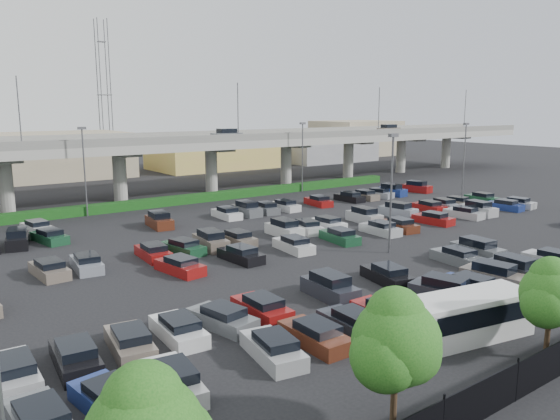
% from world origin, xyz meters
% --- Properties ---
extents(ground, '(280.00, 280.00, 0.00)m').
position_xyz_m(ground, '(0.00, 0.00, 0.00)').
color(ground, black).
extents(overpass, '(150.00, 13.00, 15.80)m').
position_xyz_m(overpass, '(-0.17, 31.96, 6.97)').
color(overpass, '#999891').
rests_on(overpass, ground).
extents(hedge, '(66.00, 1.60, 1.10)m').
position_xyz_m(hedge, '(0.00, 25.00, 0.55)').
color(hedge, '#123710').
rests_on(hedge, ground).
extents(shuttle_bus, '(8.06, 4.04, 2.47)m').
position_xyz_m(shuttle_bus, '(-10.06, -22.80, 1.35)').
color(shuttle_bus, silver).
rests_on(shuttle_bus, ground).
extents(parked_cars, '(62.89, 41.66, 1.67)m').
position_xyz_m(parked_cars, '(-1.13, -3.14, 0.60)').
color(parked_cars, '#55585D').
rests_on(parked_cars, ground).
extents(light_poles, '(66.90, 48.38, 10.30)m').
position_xyz_m(light_poles, '(-4.13, 2.00, 6.24)').
color(light_poles, '#4F4F54').
rests_on(light_poles, ground).
extents(distant_buildings, '(138.00, 24.00, 9.00)m').
position_xyz_m(distant_buildings, '(12.38, 61.81, 3.74)').
color(distant_buildings, gray).
rests_on(distant_buildings, ground).
extents(comm_tower, '(2.40, 2.40, 30.00)m').
position_xyz_m(comm_tower, '(4.00, 74.00, 15.61)').
color(comm_tower, '#4F4F54').
rests_on(comm_tower, ground).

